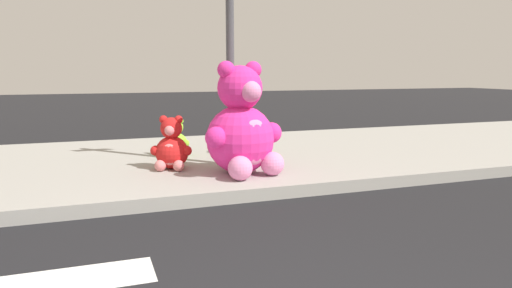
{
  "coord_description": "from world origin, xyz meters",
  "views": [
    {
      "loc": [
        -0.81,
        -1.7,
        1.44
      ],
      "look_at": [
        1.08,
        3.6,
        0.55
      ],
      "focal_mm": 32.69,
      "sensor_mm": 36.0,
      "label": 1
    }
  ],
  "objects_px": {
    "plush_red": "(171,148)",
    "plush_tan": "(236,139)",
    "plush_pink_large": "(242,129)",
    "sign_pole": "(230,40)",
    "plush_lime": "(176,141)"
  },
  "relations": [
    {
      "from": "plush_red",
      "to": "plush_tan",
      "type": "xyz_separation_m",
      "value": [
        1.13,
        0.78,
        -0.05
      ]
    },
    {
      "from": "plush_red",
      "to": "plush_tan",
      "type": "bearing_deg",
      "value": 34.53
    },
    {
      "from": "plush_pink_large",
      "to": "sign_pole",
      "type": "bearing_deg",
      "value": 87.18
    },
    {
      "from": "sign_pole",
      "to": "plush_lime",
      "type": "bearing_deg",
      "value": 123.83
    },
    {
      "from": "sign_pole",
      "to": "plush_tan",
      "type": "height_order",
      "value": "sign_pole"
    },
    {
      "from": "plush_red",
      "to": "plush_pink_large",
      "type": "bearing_deg",
      "value": -35.49
    },
    {
      "from": "plush_tan",
      "to": "plush_lime",
      "type": "bearing_deg",
      "value": 170.78
    },
    {
      "from": "plush_pink_large",
      "to": "plush_lime",
      "type": "xyz_separation_m",
      "value": [
        -0.58,
        1.5,
        -0.33
      ]
    },
    {
      "from": "plush_lime",
      "to": "plush_red",
      "type": "bearing_deg",
      "value": -103.11
    },
    {
      "from": "sign_pole",
      "to": "plush_pink_large",
      "type": "relative_size",
      "value": 2.27
    },
    {
      "from": "sign_pole",
      "to": "plush_lime",
      "type": "xyz_separation_m",
      "value": [
        -0.61,
        0.91,
        -1.47
      ]
    },
    {
      "from": "plush_tan",
      "to": "plush_lime",
      "type": "xyz_separation_m",
      "value": [
        -0.92,
        0.15,
        -0.0
      ]
    },
    {
      "from": "sign_pole",
      "to": "plush_tan",
      "type": "xyz_separation_m",
      "value": [
        0.31,
        0.76,
        -1.47
      ]
    },
    {
      "from": "sign_pole",
      "to": "plush_red",
      "type": "xyz_separation_m",
      "value": [
        -0.82,
        -0.02,
        -1.41
      ]
    },
    {
      "from": "plush_tan",
      "to": "plush_lime",
      "type": "distance_m",
      "value": 0.93
    }
  ]
}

